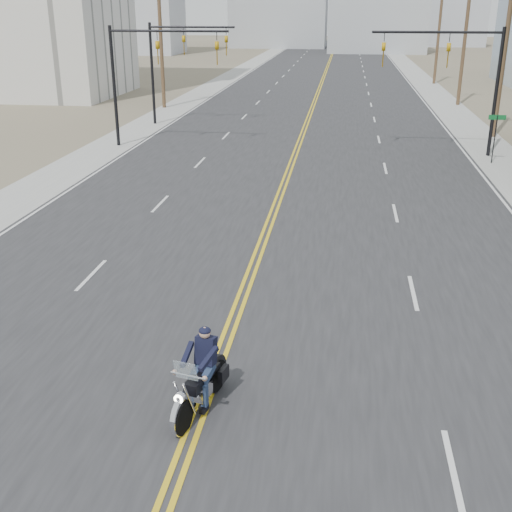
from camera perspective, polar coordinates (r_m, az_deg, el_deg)
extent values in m
cube|color=#303033|center=(76.32, 5.87, 15.12)|extent=(20.00, 200.00, 0.01)
cube|color=#A5A5A0|center=(77.59, -2.95, 15.30)|extent=(3.00, 200.00, 0.01)
cube|color=#A5A5A0|center=(76.78, 14.76, 14.60)|extent=(3.00, 200.00, 0.01)
cylinder|color=black|center=(40.51, -12.48, 14.43)|extent=(0.20, 0.20, 7.00)
cylinder|color=black|center=(39.23, -7.77, 19.21)|extent=(7.00, 0.14, 0.14)
imported|color=#BF8C0C|center=(39.45, -8.76, 18.22)|extent=(0.21, 0.26, 1.30)
imported|color=#BF8C0C|center=(38.62, -3.50, 18.36)|extent=(0.21, 0.26, 1.30)
cylinder|color=black|center=(39.01, 20.55, 13.37)|extent=(0.20, 0.20, 7.00)
cylinder|color=black|center=(38.18, 15.80, 18.60)|extent=(7.00, 0.14, 0.14)
imported|color=#BF8C0C|center=(38.30, 16.78, 17.53)|extent=(0.21, 0.26, 1.30)
imported|color=#BF8C0C|center=(37.96, 11.30, 17.96)|extent=(0.21, 0.26, 1.30)
cylinder|color=black|center=(48.07, -9.20, 15.64)|extent=(0.20, 0.20, 7.00)
cylinder|color=black|center=(47.11, -5.73, 19.59)|extent=(6.00, 0.14, 0.14)
imported|color=#BF8C0C|center=(47.27, -6.45, 18.78)|extent=(0.21, 0.26, 1.30)
imported|color=#BF8C0C|center=(46.65, -2.66, 18.86)|extent=(0.21, 0.26, 1.30)
cylinder|color=black|center=(37.36, 20.43, 9.65)|extent=(0.06, 0.06, 2.60)
cube|color=#0C5926|center=(37.16, 20.66, 11.46)|extent=(0.90, 0.03, 0.25)
cylinder|color=brown|center=(45.01, 21.24, 16.74)|extent=(0.30, 0.30, 11.00)
cylinder|color=brown|center=(59.71, 18.10, 18.12)|extent=(0.30, 0.30, 11.50)
cylinder|color=brown|center=(76.53, 15.95, 18.61)|extent=(0.30, 0.30, 11.00)
cylinder|color=brown|center=(56.03, -8.44, 18.23)|extent=(0.30, 0.30, 10.50)
cube|color=#ADB2B7|center=(130.97, 10.74, 20.45)|extent=(18.00, 14.00, 14.00)
cube|color=#B7BCC6|center=(157.46, 16.89, 19.65)|extent=(14.00, 14.00, 12.00)
cube|color=#ADB2B7|center=(145.73, -14.40, 20.61)|extent=(12.00, 12.00, 16.00)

